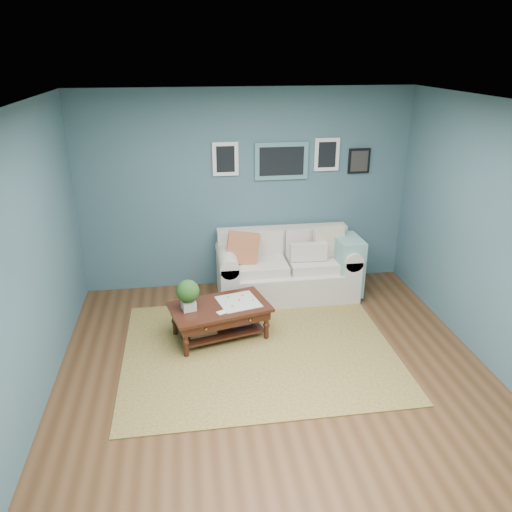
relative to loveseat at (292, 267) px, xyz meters
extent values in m
plane|color=brown|center=(-0.55, -2.03, -0.40)|extent=(5.00, 5.00, 0.00)
plane|color=white|center=(-0.55, -2.03, 2.30)|extent=(5.00, 5.00, 0.00)
cube|color=#3D5B68|center=(-0.55, 0.47, 0.95)|extent=(4.50, 0.02, 2.70)
cube|color=#3D5B68|center=(-0.55, -4.53, 0.95)|extent=(4.50, 0.02, 2.70)
cube|color=#3D5B68|center=(-2.80, -2.03, 0.95)|extent=(0.02, 5.00, 2.70)
cube|color=#3D5B68|center=(1.70, -2.03, 0.95)|extent=(0.02, 5.00, 2.70)
cube|color=slate|center=(-0.08, 0.45, 1.35)|extent=(0.72, 0.03, 0.50)
cube|color=black|center=(-0.08, 0.43, 1.35)|extent=(0.60, 0.01, 0.38)
cube|color=white|center=(-0.83, 0.45, 1.40)|extent=(0.34, 0.03, 0.44)
cube|color=white|center=(0.54, 0.45, 1.42)|extent=(0.34, 0.03, 0.44)
cube|color=black|center=(1.00, 0.45, 1.32)|extent=(0.30, 0.03, 0.34)
cube|color=brown|center=(-0.66, -1.35, -0.39)|extent=(2.98, 2.39, 0.01)
cube|color=beige|center=(-0.08, -0.04, -0.19)|extent=(1.37, 0.85, 0.41)
cube|color=beige|center=(-0.08, 0.29, 0.24)|extent=(1.80, 0.21, 0.46)
cube|color=beige|center=(-0.89, -0.04, -0.10)|extent=(0.23, 0.85, 0.60)
cube|color=beige|center=(0.72, -0.04, -0.10)|extent=(0.23, 0.85, 0.60)
cylinder|color=beige|center=(-0.89, -0.04, 0.20)|extent=(0.25, 0.85, 0.25)
cylinder|color=beige|center=(0.72, -0.04, 0.20)|extent=(0.25, 0.85, 0.25)
cube|color=beige|center=(-0.45, -0.09, 0.07)|extent=(0.70, 0.54, 0.13)
cube|color=beige|center=(0.28, -0.09, 0.07)|extent=(0.70, 0.54, 0.13)
cube|color=beige|center=(-0.45, 0.18, 0.31)|extent=(0.70, 0.12, 0.35)
cube|color=beige|center=(0.28, 0.18, 0.31)|extent=(0.70, 0.12, 0.35)
cube|color=#DC593E|center=(-0.68, -0.08, 0.35)|extent=(0.47, 0.17, 0.46)
cube|color=#F0E0CF|center=(0.50, -0.02, 0.35)|extent=(0.46, 0.17, 0.45)
cube|color=beige|center=(0.19, -0.13, 0.26)|extent=(0.48, 0.12, 0.23)
cube|color=#7DB1AD|center=(0.72, -0.15, 0.05)|extent=(0.33, 0.53, 0.77)
cube|color=black|center=(-1.06, -1.00, 0.00)|extent=(1.23, 0.90, 0.04)
cube|color=black|center=(-1.06, -1.00, -0.07)|extent=(1.14, 0.81, 0.11)
cube|color=black|center=(-1.06, -1.00, -0.29)|extent=(1.03, 0.69, 0.02)
sphere|color=gold|center=(-1.24, -1.35, -0.07)|extent=(0.03, 0.03, 0.03)
sphere|color=gold|center=(-0.74, -1.22, -0.07)|extent=(0.03, 0.03, 0.03)
cylinder|color=black|center=(-1.47, -1.36, -0.21)|extent=(0.06, 0.06, 0.38)
cylinder|color=black|center=(-0.54, -1.12, -0.21)|extent=(0.06, 0.06, 0.38)
cylinder|color=black|center=(-1.59, -0.87, -0.21)|extent=(0.06, 0.06, 0.38)
cylinder|color=black|center=(-0.66, -0.64, -0.21)|extent=(0.06, 0.06, 0.38)
cube|color=beige|center=(-1.41, -1.04, 0.07)|extent=(0.18, 0.18, 0.11)
sphere|color=#264F1B|center=(-1.41, -1.04, 0.25)|extent=(0.26, 0.26, 0.26)
cube|color=white|center=(-0.84, -0.94, 0.02)|extent=(0.54, 0.54, 0.01)
cube|color=#AC7D53|center=(-1.29, -1.05, -0.19)|extent=(0.36, 0.29, 0.18)
cube|color=navy|center=(-0.82, -0.92, -0.23)|extent=(0.25, 0.21, 0.10)
camera|label=1|loc=(-1.39, -6.06, 2.73)|focal=35.00mm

